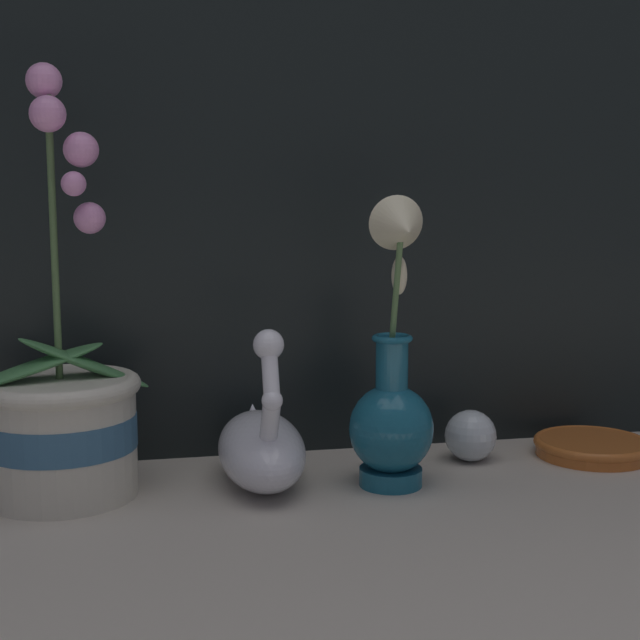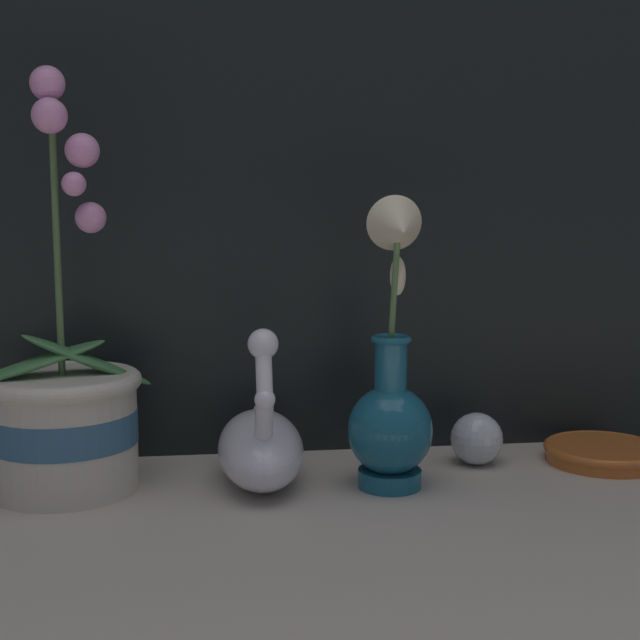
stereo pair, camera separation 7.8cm
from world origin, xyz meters
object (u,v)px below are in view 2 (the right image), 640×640
Objects in this scene: swan_figurine at (260,444)px; blue_vase at (391,401)px; amber_dish at (604,452)px; glass_sphere at (477,439)px; orchid_potted_plant at (64,412)px.

swan_figurine is 0.61× the size of blue_vase.
blue_vase is at bearing -166.99° from amber_dish.
glass_sphere reaches higher than amber_dish.
swan_figurine is 0.28m from glass_sphere.
swan_figurine reaches higher than glass_sphere.
amber_dish is (0.17, -0.01, -0.02)m from glass_sphere.
amber_dish is at bearing 13.01° from blue_vase.
blue_vase is at bearing -13.87° from swan_figurine.
amber_dish is at bearing 2.03° from orchid_potted_plant.
glass_sphere is at bearing 176.10° from amber_dish.
orchid_potted_plant reaches higher than amber_dish.
swan_figurine is (0.23, -0.01, -0.04)m from orchid_potted_plant.
amber_dish is at bearing 3.98° from swan_figurine.
blue_vase reaches higher than swan_figurine.
blue_vase is 0.17m from glass_sphere.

